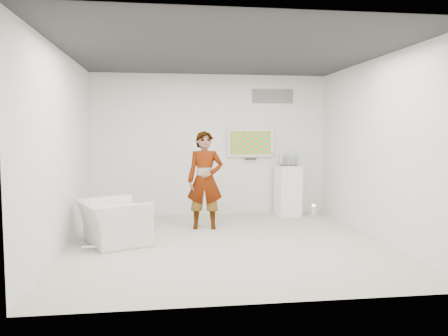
# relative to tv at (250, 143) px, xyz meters

# --- Properties ---
(room) EXTENTS (5.01, 5.01, 3.00)m
(room) POSITION_rel_tv_xyz_m (-0.85, -2.45, -0.05)
(room) COLOR #B4B0A5
(room) RESTS_ON ground
(tv) EXTENTS (1.00, 0.08, 0.60)m
(tv) POSITION_rel_tv_xyz_m (0.00, 0.00, 0.00)
(tv) COLOR silver
(tv) RESTS_ON room
(logo_decal) EXTENTS (0.90, 0.02, 0.30)m
(logo_decal) POSITION_rel_tv_xyz_m (0.50, 0.04, 1.00)
(logo_decal) COLOR slate
(logo_decal) RESTS_ON room
(person) EXTENTS (0.70, 0.50, 1.80)m
(person) POSITION_rel_tv_xyz_m (-1.10, -1.32, -0.65)
(person) COLOR silver
(person) RESTS_ON room
(armchair) EXTENTS (1.30, 1.37, 0.70)m
(armchair) POSITION_rel_tv_xyz_m (-2.65, -2.24, -1.20)
(armchair) COLOR silver
(armchair) RESTS_ON room
(pedestal) EXTENTS (0.57, 0.57, 1.07)m
(pedestal) POSITION_rel_tv_xyz_m (0.77, -0.29, -1.02)
(pedestal) COLOR white
(pedestal) RESTS_ON room
(floor_uplight) EXTENTS (0.18, 0.18, 0.27)m
(floor_uplight) POSITION_rel_tv_xyz_m (1.23, -0.62, -1.42)
(floor_uplight) COLOR white
(floor_uplight) RESTS_ON room
(vitrine) EXTENTS (0.31, 0.31, 0.31)m
(vitrine) POSITION_rel_tv_xyz_m (0.77, -0.29, -0.33)
(vitrine) COLOR white
(vitrine) RESTS_ON pedestal
(console) EXTENTS (0.08, 0.16, 0.21)m
(console) POSITION_rel_tv_xyz_m (0.77, -0.29, -0.38)
(console) COLOR white
(console) RESTS_ON pedestal
(wii_remote) EXTENTS (0.04, 0.13, 0.03)m
(wii_remote) POSITION_rel_tv_xyz_m (-0.84, -1.20, 0.07)
(wii_remote) COLOR white
(wii_remote) RESTS_ON person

